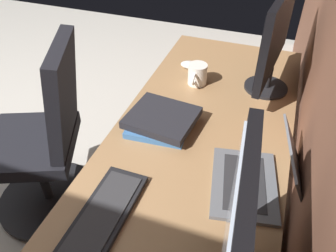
{
  "coord_description": "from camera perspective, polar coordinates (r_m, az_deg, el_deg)",
  "views": [
    {
      "loc": [
        1.12,
        1.89,
        1.61
      ],
      "look_at": [
        0.37,
        1.63,
        0.95
      ],
      "focal_mm": 36.28,
      "sensor_mm": 36.0,
      "label": 1
    }
  ],
  "objects": [
    {
      "name": "book_stack_near",
      "position": [
        1.36,
        -1.15,
        1.05
      ],
      "size": [
        0.26,
        0.28,
        0.06
      ],
      "color": "#38669E",
      "rests_on": "desk"
    },
    {
      "name": "desk",
      "position": [
        1.23,
        2.24,
        -10.79
      ],
      "size": [
        2.17,
        0.69,
        0.73
      ],
      "color": "#936D47",
      "rests_on": "ground"
    },
    {
      "name": "laptop_leftmost",
      "position": [
        1.16,
        15.87,
        -8.35
      ],
      "size": [
        0.36,
        0.35,
        0.2
      ],
      "color": "#595B60",
      "rests_on": "desk"
    },
    {
      "name": "coffee_mug",
      "position": [
        1.62,
        4.95,
        8.64
      ],
      "size": [
        0.13,
        0.09,
        0.1
      ],
      "color": "silver",
      "rests_on": "desk"
    },
    {
      "name": "office_chair",
      "position": [
        1.8,
        -19.76,
        -2.92
      ],
      "size": [
        0.57,
        0.61,
        0.97
      ],
      "color": "black",
      "rests_on": "ground"
    },
    {
      "name": "keyboard_main",
      "position": [
        1.08,
        -11.47,
        -15.48
      ],
      "size": [
        0.42,
        0.15,
        0.02
      ],
      "color": "black",
      "rests_on": "desk"
    },
    {
      "name": "mouse_main",
      "position": [
        1.76,
        3.83,
        10.18
      ],
      "size": [
        0.06,
        0.1,
        0.03
      ],
      "primitive_type": "ellipsoid",
      "color": "silver",
      "rests_on": "desk"
    },
    {
      "name": "monitor_secondary",
      "position": [
        1.55,
        17.72,
        14.23
      ],
      "size": [
        0.54,
        0.2,
        0.46
      ],
      "color": "black",
      "rests_on": "desk"
    }
  ]
}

